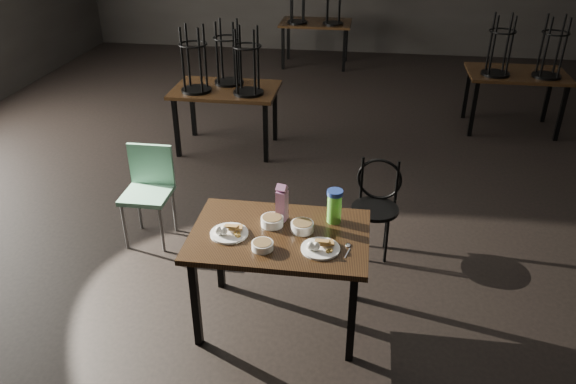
% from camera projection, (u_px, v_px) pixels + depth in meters
% --- Properties ---
extents(main_table, '(1.20, 0.80, 0.75)m').
position_uv_depth(main_table, '(280.00, 243.00, 3.80)').
color(main_table, black).
rests_on(main_table, ground).
extents(plate_left, '(0.26, 0.26, 0.08)m').
position_uv_depth(plate_left, '(229.00, 232.00, 3.74)').
color(plate_left, white).
rests_on(plate_left, main_table).
extents(plate_right, '(0.25, 0.25, 0.08)m').
position_uv_depth(plate_right, '(320.00, 247.00, 3.59)').
color(plate_right, white).
rests_on(plate_right, main_table).
extents(bowl_near, '(0.16, 0.16, 0.06)m').
position_uv_depth(bowl_near, '(272.00, 221.00, 3.84)').
color(bowl_near, white).
rests_on(bowl_near, main_table).
extents(bowl_far, '(0.16, 0.16, 0.06)m').
position_uv_depth(bowl_far, '(302.00, 226.00, 3.78)').
color(bowl_far, white).
rests_on(bowl_far, main_table).
extents(bowl_big, '(0.14, 0.14, 0.05)m').
position_uv_depth(bowl_big, '(262.00, 245.00, 3.59)').
color(bowl_big, white).
rests_on(bowl_big, main_table).
extents(juice_carton, '(0.08, 0.08, 0.28)m').
position_uv_depth(juice_carton, '(282.00, 203.00, 3.86)').
color(juice_carton, '#8E196E').
rests_on(juice_carton, main_table).
extents(water_bottle, '(0.15, 0.15, 0.24)m').
position_uv_depth(water_bottle, '(334.00, 206.00, 3.84)').
color(water_bottle, '#6EE443').
rests_on(water_bottle, main_table).
extents(spoon, '(0.05, 0.17, 0.01)m').
position_uv_depth(spoon, '(348.00, 246.00, 3.63)').
color(spoon, silver).
rests_on(spoon, main_table).
extents(bentwood_chair, '(0.41, 0.40, 0.83)m').
position_uv_depth(bentwood_chair, '(376.00, 200.00, 4.68)').
color(bentwood_chair, black).
rests_on(bentwood_chair, ground).
extents(school_chair, '(0.40, 0.40, 0.85)m').
position_uv_depth(school_chair, '(149.00, 185.00, 4.87)').
color(school_chair, '#69A484').
rests_on(school_chair, ground).
extents(bg_table_left, '(1.20, 0.80, 1.48)m').
position_uv_depth(bg_table_left, '(225.00, 86.00, 6.42)').
color(bg_table_left, black).
rests_on(bg_table_left, ground).
extents(bg_table_right, '(1.20, 0.80, 1.48)m').
position_uv_depth(bg_table_right, '(518.00, 73.00, 6.96)').
color(bg_table_right, black).
rests_on(bg_table_right, ground).
extents(bg_table_far, '(1.20, 0.80, 1.48)m').
position_uv_depth(bg_table_far, '(316.00, 22.00, 9.53)').
color(bg_table_far, black).
rests_on(bg_table_far, ground).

